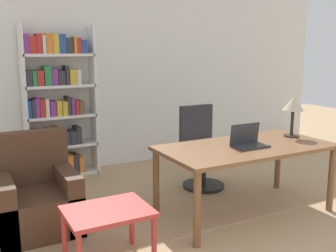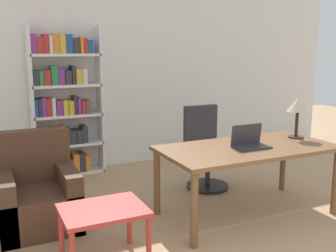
# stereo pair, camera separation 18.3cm
# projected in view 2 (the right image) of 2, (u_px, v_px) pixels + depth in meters

# --- Properties ---
(wall_back) EXTENTS (8.00, 0.06, 2.70)m
(wall_back) POSITION_uv_depth(u_px,v_px,m) (112.00, 76.00, 5.79)
(wall_back) COLOR white
(wall_back) RESTS_ON ground_plane
(desk) EXTENTS (1.84, 0.93, 0.75)m
(desk) POSITION_uv_depth(u_px,v_px,m) (247.00, 154.00, 4.10)
(desk) COLOR brown
(desk) RESTS_ON ground_plane
(laptop) EXTENTS (0.37, 0.22, 0.23)m
(laptop) POSITION_uv_depth(u_px,v_px,m) (250.00, 142.00, 4.04)
(laptop) COLOR #2D2D33
(laptop) RESTS_ON desk
(table_lamp) EXTENTS (0.24, 0.24, 0.46)m
(table_lamp) POSITION_uv_depth(u_px,v_px,m) (298.00, 107.00, 4.42)
(table_lamp) COLOR #2D2319
(table_lamp) RESTS_ON desk
(office_chair) EXTENTS (0.53, 0.53, 1.03)m
(office_chair) POSITION_uv_depth(u_px,v_px,m) (205.00, 151.00, 5.00)
(office_chair) COLOR black
(office_chair) RESTS_ON ground_plane
(side_table_blue) EXTENTS (0.67, 0.53, 0.48)m
(side_table_blue) POSITION_uv_depth(u_px,v_px,m) (103.00, 216.00, 3.18)
(side_table_blue) COLOR #B2332D
(side_table_blue) RESTS_ON ground_plane
(armchair) EXTENTS (0.75, 0.75, 0.93)m
(armchair) POSITION_uv_depth(u_px,v_px,m) (37.00, 197.00, 3.89)
(armchair) COLOR #472D1E
(armchair) RESTS_ON ground_plane
(bookshelf) EXTENTS (0.96, 0.28, 2.06)m
(bookshelf) POSITION_uv_depth(u_px,v_px,m) (63.00, 106.00, 5.37)
(bookshelf) COLOR white
(bookshelf) RESTS_ON ground_plane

